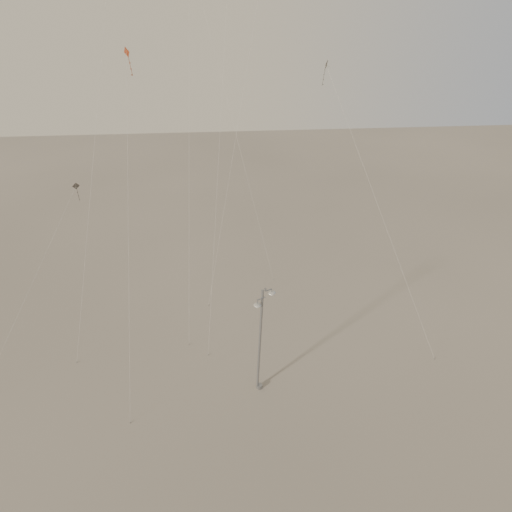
{
  "coord_description": "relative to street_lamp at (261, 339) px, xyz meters",
  "views": [
    {
      "loc": [
        -2.04,
        -20.51,
        23.93
      ],
      "look_at": [
        0.46,
        5.0,
        8.66
      ],
      "focal_mm": 28.0,
      "sensor_mm": 36.0,
      "label": 1
    }
  ],
  "objects": [
    {
      "name": "kite_7",
      "position": [
        -4.02,
        14.05,
        18.01
      ],
      "size": [
        2.45,
        11.39,
        29.24
      ],
      "rotation": [
        0.0,
        0.0,
        0.09
      ],
      "color": "maroon",
      "rests_on": "ground"
    },
    {
      "name": "kite_5",
      "position": [
        -2.92,
        17.58,
        19.89
      ],
      "size": [
        8.14,
        4.93,
        34.21
      ],
      "rotation": [
        0.0,
        0.0,
        -0.92
      ],
      "color": "#A95A1C",
      "rests_on": "ground"
    },
    {
      "name": "street_lamp",
      "position": [
        0.0,
        0.0,
        0.0
      ],
      "size": [
        1.5,
        1.02,
        9.16
      ],
      "color": "gray",
      "rests_on": "ground"
    },
    {
      "name": "ground",
      "position": [
        -0.31,
        -0.11,
        -4.88
      ],
      "size": [
        160.0,
        160.0,
        0.0
      ],
      "primitive_type": "plane",
      "color": "gray",
      "rests_on": "ground"
    },
    {
      "name": "kite_4",
      "position": [
        8.73,
        12.42,
        11.1
      ],
      "size": [
        7.65,
        14.44,
        21.0
      ],
      "rotation": [
        0.0,
        0.0,
        1.75
      ],
      "color": "#272421",
      "rests_on": "ground"
    },
    {
      "name": "kite_6",
      "position": [
        -15.8,
        9.11,
        3.95
      ],
      "size": [
        6.64,
        11.86,
        12.3
      ],
      "rotation": [
        0.0,
        0.0,
        0.28
      ],
      "color": "#272421",
      "rests_on": "ground"
    },
    {
      "name": "kite_3",
      "position": [
        -7.85,
        3.52,
        10.83
      ],
      "size": [
        2.19,
        8.3,
        22.56
      ],
      "rotation": [
        0.0,
        0.0,
        -0.52
      ],
      "color": "maroon",
      "rests_on": "ground"
    },
    {
      "name": "kite_1",
      "position": [
        -1.33,
        11.63,
        18.47
      ],
      "size": [
        3.75,
        10.72,
        31.35
      ],
      "rotation": [
        0.0,
        0.0,
        -0.52
      ],
      "color": "#272421",
      "rests_on": "ground"
    }
  ]
}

